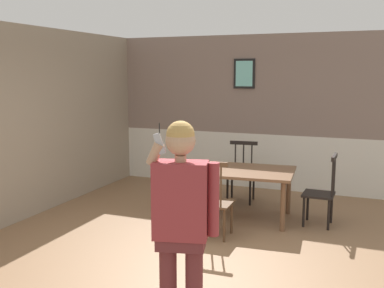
# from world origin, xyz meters

# --- Properties ---
(ground_plane) EXTENTS (7.96, 7.96, 0.00)m
(ground_plane) POSITION_xyz_m (0.00, 0.00, 0.00)
(ground_plane) COLOR #846042
(room_back_partition) EXTENTS (5.68, 0.17, 2.83)m
(room_back_partition) POSITION_xyz_m (-0.00, 3.62, 1.36)
(room_back_partition) COLOR gray
(room_back_partition) RESTS_ON ground_plane
(dining_table) EXTENTS (1.93, 1.18, 0.73)m
(dining_table) POSITION_xyz_m (-0.01, 1.70, 0.66)
(dining_table) COLOR brown
(dining_table) RESTS_ON ground_plane
(chair_near_window) EXTENTS (0.44, 0.44, 1.04)m
(chair_near_window) POSITION_xyz_m (0.06, 0.80, 0.49)
(chair_near_window) COLOR #513823
(chair_near_window) RESTS_ON ground_plane
(chair_by_doorway) EXTENTS (0.43, 0.43, 1.02)m
(chair_by_doorway) POSITION_xyz_m (1.30, 1.81, 0.48)
(chair_by_doorway) COLOR black
(chair_by_doorway) RESTS_ON ground_plane
(chair_at_table_head) EXTENTS (0.51, 0.51, 0.99)m
(chair_at_table_head) POSITION_xyz_m (-0.09, 2.60, 0.47)
(chair_at_table_head) COLOR black
(chair_at_table_head) RESTS_ON ground_plane
(person_figure) EXTENTS (0.56, 0.33, 1.78)m
(person_figure) POSITION_xyz_m (0.58, -1.49, 1.04)
(person_figure) COLOR brown
(person_figure) RESTS_ON ground_plane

